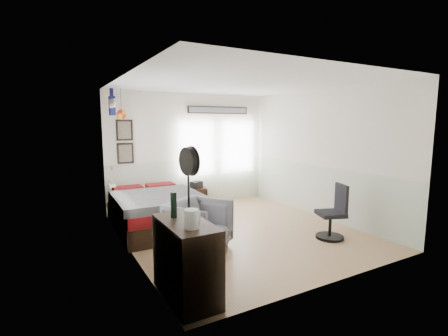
{
  "coord_description": "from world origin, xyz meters",
  "views": [
    {
      "loc": [
        -3.07,
        -4.96,
        2.01
      ],
      "look_at": [
        -0.1,
        0.4,
        1.15
      ],
      "focal_mm": 26.0,
      "sensor_mm": 36.0,
      "label": 1
    }
  ],
  "objects_px": {
    "bed": "(156,210)",
    "armchair": "(199,225)",
    "nightstand": "(197,197)",
    "task_chair": "(333,216)",
    "dresser": "(186,260)"
  },
  "relations": [
    {
      "from": "nightstand",
      "to": "bed",
      "type": "bearing_deg",
      "value": -129.82
    },
    {
      "from": "dresser",
      "to": "task_chair",
      "type": "xyz_separation_m",
      "value": [
        2.98,
        0.56,
        -0.06
      ]
    },
    {
      "from": "nightstand",
      "to": "task_chair",
      "type": "height_order",
      "value": "task_chair"
    },
    {
      "from": "bed",
      "to": "dresser",
      "type": "xyz_separation_m",
      "value": [
        -0.46,
        -2.64,
        0.12
      ]
    },
    {
      "from": "bed",
      "to": "armchair",
      "type": "height_order",
      "value": "armchair"
    },
    {
      "from": "bed",
      "to": "task_chair",
      "type": "xyz_separation_m",
      "value": [
        2.52,
        -2.08,
        0.06
      ]
    },
    {
      "from": "bed",
      "to": "nightstand",
      "type": "xyz_separation_m",
      "value": [
        1.34,
        1.07,
        -0.11
      ]
    },
    {
      "from": "task_chair",
      "to": "armchair",
      "type": "bearing_deg",
      "value": -176.76
    },
    {
      "from": "bed",
      "to": "dresser",
      "type": "distance_m",
      "value": 2.68
    },
    {
      "from": "armchair",
      "to": "task_chair",
      "type": "relative_size",
      "value": 0.9
    },
    {
      "from": "bed",
      "to": "nightstand",
      "type": "relative_size",
      "value": 4.82
    },
    {
      "from": "bed",
      "to": "nightstand",
      "type": "distance_m",
      "value": 1.72
    },
    {
      "from": "dresser",
      "to": "nightstand",
      "type": "distance_m",
      "value": 4.13
    },
    {
      "from": "task_chair",
      "to": "bed",
      "type": "bearing_deg",
      "value": 161.1
    },
    {
      "from": "nightstand",
      "to": "armchair",
      "type": "bearing_deg",
      "value": -102.05
    }
  ]
}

